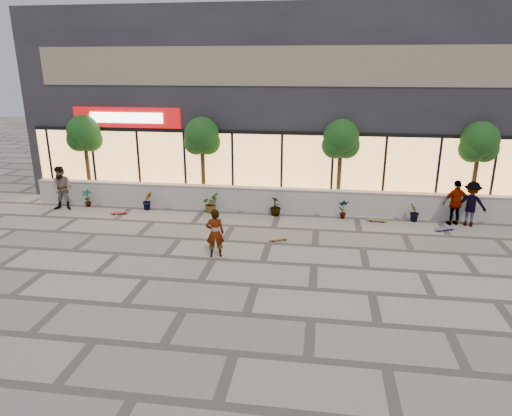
# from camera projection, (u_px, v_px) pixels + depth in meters

# --- Properties ---
(ground) EXTENTS (80.00, 80.00, 0.00)m
(ground) POSITION_uv_depth(u_px,v_px,m) (255.00, 285.00, 13.09)
(ground) COLOR #9D9588
(ground) RESTS_ON ground
(planter_wall) EXTENTS (22.00, 0.42, 1.04)m
(planter_wall) POSITION_uv_depth(u_px,v_px,m) (279.00, 200.00, 19.54)
(planter_wall) COLOR #BBB8B2
(planter_wall) RESTS_ON ground
(retail_building) EXTENTS (24.00, 9.17, 8.50)m
(retail_building) POSITION_uv_depth(u_px,v_px,m) (290.00, 101.00, 23.60)
(retail_building) COLOR black
(retail_building) RESTS_ON ground
(shrub_a) EXTENTS (0.43, 0.29, 0.81)m
(shrub_a) POSITION_uv_depth(u_px,v_px,m) (87.00, 198.00, 20.23)
(shrub_a) COLOR #123A13
(shrub_a) RESTS_ON ground
(shrub_b) EXTENTS (0.57, 0.57, 0.81)m
(shrub_b) POSITION_uv_depth(u_px,v_px,m) (148.00, 201.00, 19.84)
(shrub_b) COLOR #123A13
(shrub_b) RESTS_ON ground
(shrub_c) EXTENTS (0.68, 0.77, 0.81)m
(shrub_c) POSITION_uv_depth(u_px,v_px,m) (210.00, 203.00, 19.46)
(shrub_c) COLOR #123A13
(shrub_c) RESTS_ON ground
(shrub_d) EXTENTS (0.64, 0.64, 0.81)m
(shrub_d) POSITION_uv_depth(u_px,v_px,m) (275.00, 206.00, 19.07)
(shrub_d) COLOR #123A13
(shrub_d) RESTS_ON ground
(shrub_e) EXTENTS (0.46, 0.35, 0.81)m
(shrub_e) POSITION_uv_depth(u_px,v_px,m) (343.00, 209.00, 18.68)
(shrub_e) COLOR #123A13
(shrub_e) RESTS_ON ground
(shrub_f) EXTENTS (0.55, 0.57, 0.81)m
(shrub_f) POSITION_uv_depth(u_px,v_px,m) (414.00, 212.00, 18.30)
(shrub_f) COLOR #123A13
(shrub_f) RESTS_ON ground
(tree_west) EXTENTS (1.60, 1.50, 3.92)m
(tree_west) POSITION_uv_depth(u_px,v_px,m) (84.00, 135.00, 20.70)
(tree_west) COLOR #423217
(tree_west) RESTS_ON ground
(tree_midwest) EXTENTS (1.60, 1.50, 3.92)m
(tree_midwest) POSITION_uv_depth(u_px,v_px,m) (202.00, 138.00, 19.94)
(tree_midwest) COLOR #423217
(tree_midwest) RESTS_ON ground
(tree_mideast) EXTENTS (1.60, 1.50, 3.92)m
(tree_mideast) POSITION_uv_depth(u_px,v_px,m) (341.00, 141.00, 19.12)
(tree_mideast) COLOR #423217
(tree_mideast) RESTS_ON ground
(tree_east) EXTENTS (1.60, 1.50, 3.92)m
(tree_east) POSITION_uv_depth(u_px,v_px,m) (479.00, 144.00, 18.36)
(tree_east) COLOR #423217
(tree_east) RESTS_ON ground
(skater_center) EXTENTS (0.67, 0.52, 1.63)m
(skater_center) POSITION_uv_depth(u_px,v_px,m) (215.00, 233.00, 14.84)
(skater_center) COLOR white
(skater_center) RESTS_ON ground
(skater_left) EXTENTS (1.01, 0.83, 1.92)m
(skater_left) POSITION_uv_depth(u_px,v_px,m) (62.00, 188.00, 19.66)
(skater_left) COLOR tan
(skater_left) RESTS_ON ground
(skater_right_near) EXTENTS (1.13, 0.68, 1.80)m
(skater_right_near) POSITION_uv_depth(u_px,v_px,m) (456.00, 203.00, 17.80)
(skater_right_near) COLOR white
(skater_right_near) RESTS_ON ground
(skater_right_far) EXTENTS (1.29, 0.96, 1.77)m
(skater_right_far) POSITION_uv_depth(u_px,v_px,m) (471.00, 204.00, 17.73)
(skater_right_far) COLOR maroon
(skater_right_far) RESTS_ON ground
(skateboard_center) EXTENTS (0.71, 0.47, 0.08)m
(skateboard_center) POSITION_uv_depth(u_px,v_px,m) (278.00, 239.00, 16.39)
(skateboard_center) COLOR olive
(skateboard_center) RESTS_ON ground
(skateboard_left) EXTENTS (0.75, 0.39, 0.09)m
(skateboard_left) POSITION_uv_depth(u_px,v_px,m) (119.00, 213.00, 19.30)
(skateboard_left) COLOR #AF2023
(skateboard_left) RESTS_ON ground
(skateboard_right_near) EXTENTS (0.78, 0.29, 0.09)m
(skateboard_right_near) POSITION_uv_depth(u_px,v_px,m) (377.00, 220.00, 18.36)
(skateboard_right_near) COLOR brown
(skateboard_right_near) RESTS_ON ground
(skateboard_right_far) EXTENTS (0.85, 0.57, 0.10)m
(skateboard_right_far) POSITION_uv_depth(u_px,v_px,m) (445.00, 228.00, 17.39)
(skateboard_right_far) COLOR #4D4D8D
(skateboard_right_far) RESTS_ON ground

